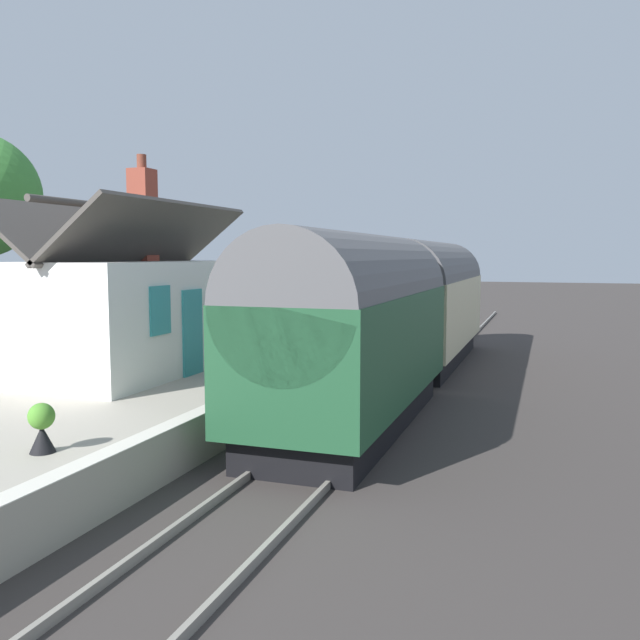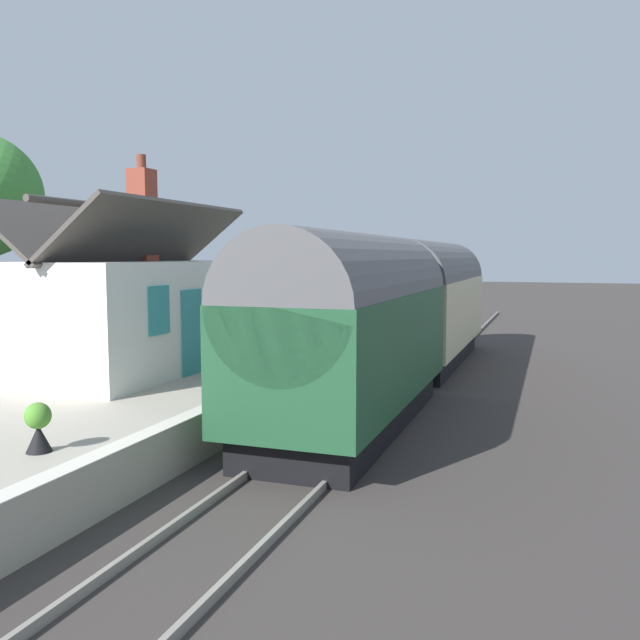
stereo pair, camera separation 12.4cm
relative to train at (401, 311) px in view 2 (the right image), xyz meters
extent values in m
plane|color=#383330|center=(0.11, 0.90, -2.22)|extent=(160.00, 160.00, 0.00)
cube|color=#A39B8C|center=(0.11, 4.67, -1.77)|extent=(32.00, 5.54, 0.90)
cube|color=beige|center=(0.11, 2.08, -1.31)|extent=(32.00, 0.36, 0.02)
cube|color=gray|center=(0.11, -0.72, -2.15)|extent=(52.00, 0.08, 0.14)
cube|color=gray|center=(0.11, 0.72, -2.15)|extent=(52.00, 0.08, 0.14)
cube|color=black|center=(4.46, 0.00, -1.87)|extent=(8.76, 2.29, 0.70)
cube|color=beige|center=(4.46, 0.00, -0.37)|extent=(9.52, 2.70, 2.30)
cylinder|color=#515154|center=(4.46, 0.00, 0.78)|extent=(9.52, 2.65, 2.65)
cube|color=black|center=(4.46, 1.36, -0.08)|extent=(8.09, 0.03, 0.80)
cylinder|color=black|center=(7.31, 0.00, -1.87)|extent=(0.70, 2.16, 0.70)
cylinder|color=black|center=(1.60, 0.00, -1.87)|extent=(0.70, 2.16, 0.70)
cube|color=black|center=(9.24, 0.00, 0.04)|extent=(0.04, 2.16, 0.90)
cylinder|color=#F2EDCC|center=(9.26, 0.00, -0.94)|extent=(0.06, 0.24, 0.24)
cube|color=red|center=(9.30, 0.00, -1.40)|extent=(0.16, 2.56, 0.24)
cube|color=black|center=(-5.03, 0.00, -1.87)|extent=(7.77, 2.29, 0.70)
cube|color=#1E4C2D|center=(-5.03, 0.00, -0.37)|extent=(8.45, 2.70, 2.30)
cylinder|color=#515154|center=(-5.03, 0.00, 0.78)|extent=(8.45, 2.65, 2.65)
cube|color=black|center=(-5.03, 1.36, -0.08)|extent=(7.18, 0.03, 0.80)
cylinder|color=black|center=(-2.49, 0.00, -1.87)|extent=(0.70, 2.16, 0.70)
cylinder|color=black|center=(-7.56, 0.00, -1.87)|extent=(0.70, 2.16, 0.70)
cube|color=white|center=(-5.12, 5.85, 0.07)|extent=(5.67, 3.34, 2.78)
cube|color=#47423D|center=(-5.12, 5.02, 2.11)|extent=(6.17, 1.93, 1.53)
cube|color=#47423D|center=(-5.12, 6.69, 2.11)|extent=(6.17, 1.93, 1.53)
cylinder|color=#47423D|center=(-5.12, 5.85, 2.76)|extent=(6.17, 0.16, 0.16)
cube|color=brown|center=(-4.22, 5.85, 2.63)|extent=(0.56, 0.56, 2.34)
cylinder|color=brown|center=(-4.22, 5.85, 3.98)|extent=(0.24, 0.24, 0.36)
cube|color=teal|center=(-4.76, 4.16, -0.27)|extent=(0.90, 0.06, 2.10)
cube|color=teal|center=(-6.16, 4.16, 0.38)|extent=(0.80, 0.05, 1.10)
cube|color=teal|center=(-3.36, 4.16, 0.38)|extent=(0.80, 0.05, 1.10)
cube|color=#26727F|center=(5.14, 3.70, -0.87)|extent=(1.42, 0.47, 0.06)
cube|color=#26727F|center=(5.15, 3.52, -0.64)|extent=(1.40, 0.17, 0.40)
cube|color=black|center=(4.58, 3.67, -1.10)|extent=(0.08, 0.36, 0.44)
cube|color=black|center=(5.70, 3.73, -1.10)|extent=(0.08, 0.36, 0.44)
cube|color=#26727F|center=(1.02, 3.78, -0.87)|extent=(1.42, 0.47, 0.06)
cube|color=#26727F|center=(1.03, 3.60, -0.64)|extent=(1.40, 0.17, 0.40)
cube|color=black|center=(0.47, 3.75, -1.10)|extent=(0.08, 0.36, 0.44)
cube|color=black|center=(1.58, 3.80, -1.10)|extent=(0.08, 0.36, 0.44)
cube|color=#26727F|center=(9.59, 3.66, -0.87)|extent=(1.41, 0.42, 0.06)
cube|color=#26727F|center=(9.59, 3.48, -0.64)|extent=(1.40, 0.12, 0.40)
cube|color=black|center=(9.03, 3.66, -1.10)|extent=(0.06, 0.36, 0.44)
cube|color=black|center=(10.15, 3.67, -1.10)|extent=(0.06, 0.36, 0.44)
cube|color=#26727F|center=(7.37, 3.73, -0.87)|extent=(1.41, 0.45, 0.06)
cube|color=#26727F|center=(7.38, 3.55, -0.64)|extent=(1.40, 0.15, 0.40)
cube|color=black|center=(6.82, 3.71, -1.10)|extent=(0.07, 0.36, 0.44)
cube|color=black|center=(7.93, 3.75, -1.10)|extent=(0.07, 0.36, 0.44)
cone|color=black|center=(-11.19, 3.00, -1.11)|extent=(0.38, 0.38, 0.42)
cylinder|color=black|center=(-11.19, 3.00, -1.29)|extent=(0.21, 0.21, 0.06)
ellipsoid|color=#4C8C2D|center=(-11.19, 3.00, -0.77)|extent=(0.39, 0.39, 0.39)
cone|color=#DF4B6D|center=(-11.19, 3.00, -0.63)|extent=(0.10, 0.10, 0.16)
cube|color=#9E5138|center=(0.76, 6.43, -1.16)|extent=(0.76, 0.32, 0.32)
ellipsoid|color=#4C8C2D|center=(0.76, 6.43, -0.88)|extent=(0.68, 0.29, 0.29)
cone|color=gray|center=(4.15, 6.17, -1.15)|extent=(0.33, 0.33, 0.33)
cylinder|color=gray|center=(4.15, 6.17, -1.29)|extent=(0.18, 0.18, 0.06)
ellipsoid|color=#4C8C2D|center=(4.15, 6.17, -0.86)|extent=(0.36, 0.36, 0.30)
cone|color=red|center=(4.15, 6.17, -0.73)|extent=(0.08, 0.08, 0.14)
cylinder|color=black|center=(-0.48, 5.36, -1.13)|extent=(0.50, 0.50, 0.37)
ellipsoid|color=#3D8438|center=(-0.48, 5.36, -0.75)|extent=(0.55, 0.55, 0.45)
cylinder|color=gray|center=(5.84, 5.84, -1.17)|extent=(0.40, 0.40, 0.29)
ellipsoid|color=olive|center=(5.84, 5.84, -0.87)|extent=(0.44, 0.44, 0.37)
cylinder|color=black|center=(2.97, 2.93, 0.32)|extent=(0.10, 0.10, 3.27)
cylinder|color=black|center=(2.97, 2.93, 1.80)|extent=(0.05, 0.50, 0.05)
cube|color=beige|center=(2.97, 2.93, 2.09)|extent=(0.24, 0.24, 0.32)
cone|color=black|center=(2.97, 2.93, 2.31)|extent=(0.32, 0.32, 0.14)
cylinder|color=black|center=(-5.00, 2.73, -0.77)|extent=(0.06, 0.06, 1.10)
cylinder|color=black|center=(-4.40, 2.73, -0.77)|extent=(0.06, 0.06, 1.10)
cube|color=maroon|center=(-4.70, 2.73, 0.00)|extent=(0.90, 0.06, 0.44)
cube|color=black|center=(-4.70, 2.73, 0.00)|extent=(0.96, 0.03, 0.50)
camera|label=1|loc=(-18.93, -4.06, 1.61)|focal=37.19mm
camera|label=2|loc=(-18.89, -4.18, 1.61)|focal=37.19mm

